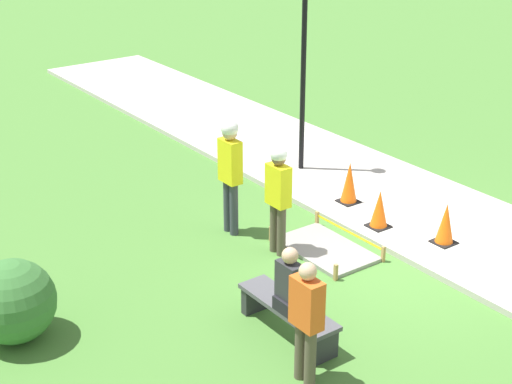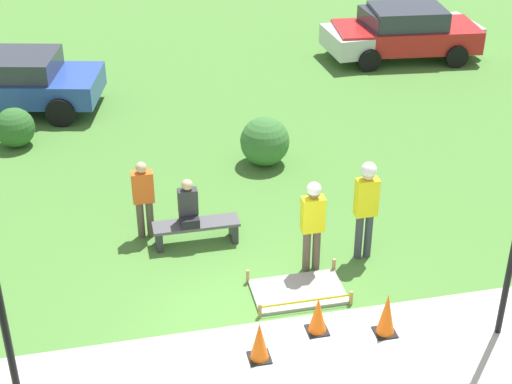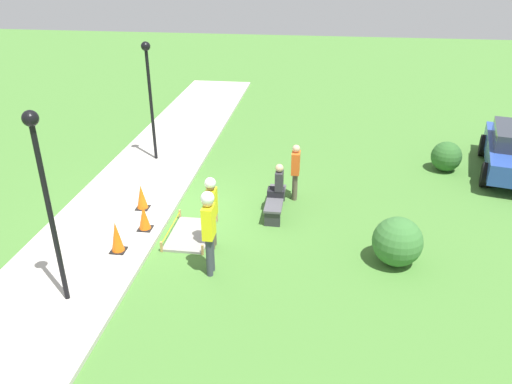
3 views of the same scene
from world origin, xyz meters
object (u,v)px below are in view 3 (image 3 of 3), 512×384
traffic_cone_near_patch (142,197)px  person_seated_on_bench (278,183)px  worker_supervisor (211,207)px  bystander_in_orange_shirt (295,169)px  park_bench (275,202)px  traffic_cone_far_patch (144,218)px  traffic_cone_sidewalk_edge (117,237)px  worker_assistant (209,225)px  lamppost_far (149,84)px  lamppost_near (44,183)px

traffic_cone_near_patch → person_seated_on_bench: person_seated_on_bench is taller
worker_supervisor → bystander_in_orange_shirt: size_ratio=1.12×
person_seated_on_bench → park_bench: bearing=-22.3°
traffic_cone_near_patch → bystander_in_orange_shirt: bearing=108.7°
traffic_cone_far_patch → park_bench: (-1.47, 3.07, -0.10)m
traffic_cone_far_patch → traffic_cone_sidewalk_edge: traffic_cone_sidewalk_edge is taller
park_bench → worker_supervisor: (1.88, -1.28, 0.75)m
worker_assistant → lamppost_far: bearing=-152.0°
traffic_cone_sidewalk_edge → lamppost_near: size_ratio=0.20×
traffic_cone_sidewalk_edge → worker_assistant: size_ratio=0.39×
traffic_cone_sidewalk_edge → worker_supervisor: 2.24m
traffic_cone_far_patch → lamppost_near: (2.80, -0.63, 2.20)m
traffic_cone_far_patch → traffic_cone_sidewalk_edge: size_ratio=0.86×
person_seated_on_bench → bystander_in_orange_shirt: 0.88m
traffic_cone_near_patch → lamppost_near: size_ratio=0.18×
person_seated_on_bench → lamppost_near: (4.39, -3.75, 1.82)m
lamppost_near → park_bench: bearing=139.1°
traffic_cone_near_patch → lamppost_near: bearing=-3.1°
traffic_cone_far_patch → bystander_in_orange_shirt: (-2.37, 3.52, 0.47)m
worker_assistant → traffic_cone_far_patch: bearing=-126.1°
traffic_cone_far_patch → traffic_cone_sidewalk_edge: bearing=-15.0°
person_seated_on_bench → lamppost_near: 6.06m
traffic_cone_sidewalk_edge → lamppost_far: lamppost_far is taller
park_bench → worker_supervisor: worker_supervisor is taller
traffic_cone_far_patch → traffic_cone_sidewalk_edge: 1.07m
worker_supervisor → lamppost_near: (2.39, -2.42, 1.56)m
traffic_cone_sidewalk_edge → worker_assistant: bearing=79.8°
worker_supervisor → worker_assistant: bearing=9.8°
lamppost_near → traffic_cone_near_patch: bearing=176.9°
lamppost_near → lamppost_far: lamppost_near is taller
traffic_cone_sidewalk_edge → worker_supervisor: size_ratio=0.42×
worker_supervisor → lamppost_far: (-4.86, -2.96, 1.50)m
traffic_cone_near_patch → park_bench: bearing=97.1°
worker_assistant → lamppost_far: (-5.89, -3.13, 1.36)m
lamppost_near → lamppost_far: (-7.26, -0.54, -0.06)m
traffic_cone_far_patch → worker_supervisor: bearing=77.2°
worker_assistant → lamppost_far: size_ratio=0.52×
worker_assistant → lamppost_far: lamppost_far is taller
person_seated_on_bench → lamppost_far: (-2.86, -4.29, 1.76)m
worker_assistant → bystander_in_orange_shirt: (-3.81, 1.55, -0.30)m
traffic_cone_near_patch → traffic_cone_far_patch: traffic_cone_near_patch is taller
lamppost_far → park_bench: bearing=54.8°
traffic_cone_near_patch → worker_assistant: 3.53m
traffic_cone_near_patch → park_bench: 3.52m
traffic_cone_far_patch → lamppost_far: bearing=-165.3°
worker_supervisor → worker_assistant: 1.06m
traffic_cone_far_patch → traffic_cone_sidewalk_edge: (1.04, -0.28, 0.05)m
traffic_cone_far_patch → person_seated_on_bench: bearing=117.0°
worker_supervisor → person_seated_on_bench: bearing=146.4°
park_bench → worker_assistant: size_ratio=0.83×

